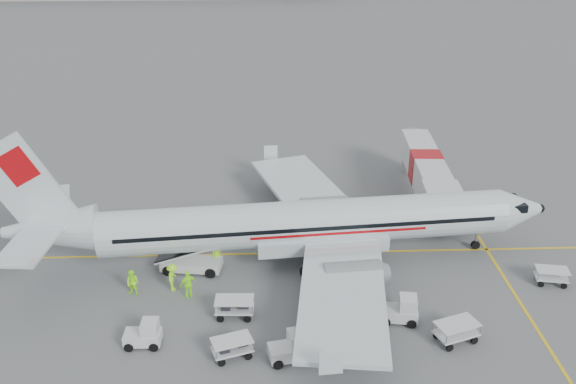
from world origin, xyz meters
name	(u,v)px	position (x,y,z in m)	size (l,w,h in m)	color
ground	(289,253)	(0.00, 0.00, 0.00)	(360.00, 360.00, 0.00)	#56595B
stripe_lead	(289,253)	(0.00, 0.00, 0.01)	(44.00, 0.20, 0.01)	yellow
stripe_cross	(529,317)	(14.00, -8.00, 0.01)	(0.20, 20.00, 0.01)	yellow
aircraft	(307,195)	(1.13, -0.98, 4.95)	(35.90, 28.14, 9.90)	silver
jet_bridge	(425,178)	(11.25, 8.04, 2.08)	(2.97, 15.85, 4.16)	silver
belt_loader	(191,252)	(-6.57, -2.00, 1.42)	(5.25, 1.97, 2.85)	silver
tug_fore	(399,309)	(6.12, -8.08, 0.84)	(2.18, 1.25, 1.68)	silver
tug_mid	(289,347)	(-0.44, -11.28, 0.84)	(2.17, 1.24, 1.67)	silver
tug_aft	(142,333)	(-8.51, -9.75, 0.78)	(2.02, 1.16, 1.56)	silver
cart_loaded_a	(232,348)	(-3.51, -10.93, 0.56)	(2.16, 1.28, 1.13)	silver
cart_loaded_b	(235,308)	(-3.52, -7.25, 0.60)	(2.28, 1.35, 1.19)	silver
cart_empty_a	(456,332)	(8.96, -10.07, 0.62)	(2.37, 1.40, 1.23)	silver
cart_empty_b	(551,276)	(16.72, -4.45, 0.53)	(2.03, 1.20, 1.06)	silver
cone_port	(296,175)	(1.12, 12.89, 0.34)	(0.41, 0.41, 0.67)	#F03E07
crew_a	(217,254)	(-4.90, -1.50, 0.92)	(0.67, 0.44, 1.85)	#90EA1A
crew_b	(133,283)	(-9.94, -4.75, 0.87)	(0.84, 0.66, 1.73)	#90EA1A
crew_c	(173,277)	(-7.50, -4.32, 0.93)	(1.20, 0.69, 1.86)	#90EA1A
crew_d	(188,284)	(-6.44, -5.14, 0.94)	(1.10, 0.46, 1.87)	#90EA1A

